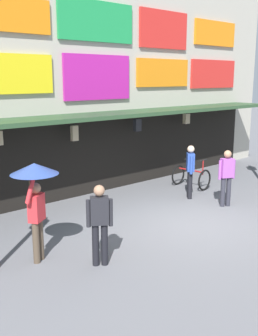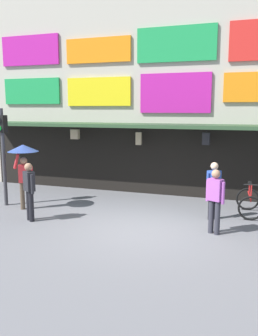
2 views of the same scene
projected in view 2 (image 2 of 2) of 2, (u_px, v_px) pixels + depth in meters
name	position (u px, v px, depth m)	size (l,w,h in m)	color
ground_plane	(142.00, 229.00, 9.61)	(80.00, 80.00, 0.00)	slate
shopfront	(179.00, 87.00, 13.22)	(18.00, 2.60, 8.00)	#B2AD9E
traffic_light_near	(3.00, 141.00, 11.63)	(0.28, 0.33, 3.20)	#38383D
bicycle_parked	(249.00, 202.00, 10.80)	(0.82, 1.22, 1.05)	black
pedestrian_in_purple	(29.00, 188.00, 10.17)	(0.46, 0.38, 1.68)	black
pedestrian_in_black	(216.00, 196.00, 9.11)	(0.49, 0.45, 1.68)	#2D2D38
pedestrian_with_umbrella	(24.00, 158.00, 11.25)	(0.96, 0.96, 2.08)	brown
pedestrian_in_blue	(214.00, 187.00, 10.31)	(0.41, 0.42, 1.68)	black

